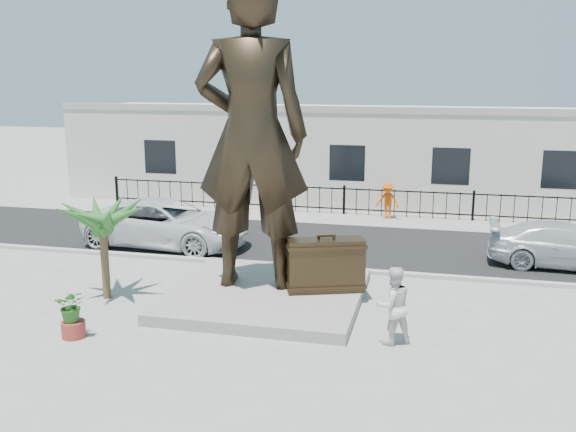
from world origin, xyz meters
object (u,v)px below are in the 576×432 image
statue (252,135)px  suitcase (326,265)px  tourist (393,305)px  car_white (167,223)px

statue → suitcase: size_ratio=4.08×
statue → tourist: 6.00m
statue → tourist: size_ratio=4.56×
suitcase → statue: bearing=158.4°
suitcase → car_white: size_ratio=0.35×
tourist → car_white: bearing=-67.9°
suitcase → tourist: bearing=-70.0°
suitcase → tourist: tourist is taller
tourist → suitcase: bearing=-80.2°
car_white → suitcase: bearing=-118.5°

